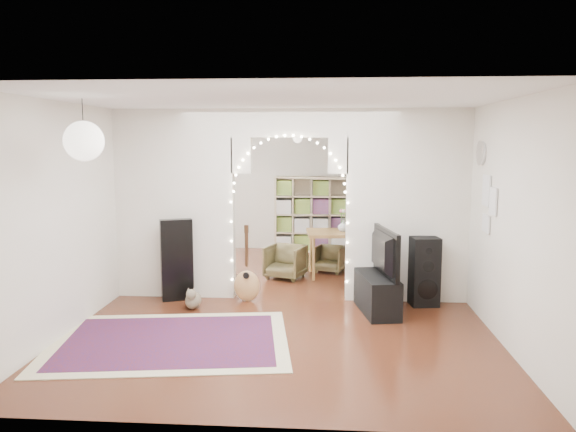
# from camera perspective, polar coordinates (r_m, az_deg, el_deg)

# --- Properties ---
(floor) EXTENTS (7.50, 7.50, 0.00)m
(floor) POSITION_cam_1_polar(r_m,az_deg,el_deg) (8.23, 0.16, -8.25)
(floor) COLOR black
(floor) RESTS_ON ground
(ceiling) EXTENTS (5.00, 7.50, 0.02)m
(ceiling) POSITION_cam_1_polar(r_m,az_deg,el_deg) (7.93, 0.17, 10.86)
(ceiling) COLOR white
(ceiling) RESTS_ON wall_back
(wall_back) EXTENTS (5.00, 0.02, 2.70)m
(wall_back) POSITION_cam_1_polar(r_m,az_deg,el_deg) (11.70, 1.44, 3.18)
(wall_back) COLOR silver
(wall_back) RESTS_ON floor
(wall_front) EXTENTS (5.00, 0.02, 2.70)m
(wall_front) POSITION_cam_1_polar(r_m,az_deg,el_deg) (4.28, -3.34, -4.48)
(wall_front) COLOR silver
(wall_front) RESTS_ON floor
(wall_left) EXTENTS (0.02, 7.50, 2.70)m
(wall_left) POSITION_cam_1_polar(r_m,az_deg,el_deg) (8.52, -16.87, 1.21)
(wall_left) COLOR silver
(wall_left) RESTS_ON floor
(wall_right) EXTENTS (0.02, 7.50, 2.70)m
(wall_right) POSITION_cam_1_polar(r_m,az_deg,el_deg) (8.19, 17.90, 0.93)
(wall_right) COLOR silver
(wall_right) RESTS_ON floor
(divider_wall) EXTENTS (5.00, 0.20, 2.70)m
(divider_wall) POSITION_cam_1_polar(r_m,az_deg,el_deg) (7.96, 0.16, 1.66)
(divider_wall) COLOR silver
(divider_wall) RESTS_ON floor
(fairy_lights) EXTENTS (1.64, 0.04, 1.60)m
(fairy_lights) POSITION_cam_1_polar(r_m,az_deg,el_deg) (7.82, 0.10, 2.48)
(fairy_lights) COLOR #FFEABF
(fairy_lights) RESTS_ON divider_wall
(window) EXTENTS (0.04, 1.20, 1.40)m
(window) POSITION_cam_1_polar(r_m,az_deg,el_deg) (10.19, -13.13, 3.18)
(window) COLOR white
(window) RESTS_ON wall_left
(wall_clock) EXTENTS (0.03, 0.31, 0.31)m
(wall_clock) POSITION_cam_1_polar(r_m,az_deg,el_deg) (7.55, 19.06, 6.06)
(wall_clock) COLOR white
(wall_clock) RESTS_ON wall_right
(picture_frames) EXTENTS (0.02, 0.50, 0.70)m
(picture_frames) POSITION_cam_1_polar(r_m,az_deg,el_deg) (7.20, 19.66, 1.20)
(picture_frames) COLOR white
(picture_frames) RESTS_ON wall_right
(paper_lantern) EXTENTS (0.40, 0.40, 0.40)m
(paper_lantern) POSITION_cam_1_polar(r_m,az_deg,el_deg) (6.02, -20.02, 7.18)
(paper_lantern) COLOR white
(paper_lantern) RESTS_ON ceiling
(ceiling_fan) EXTENTS (1.10, 1.10, 0.30)m
(ceiling_fan) POSITION_cam_1_polar(r_m,az_deg,el_deg) (9.92, 0.98, 8.46)
(ceiling_fan) COLOR #CD9044
(ceiling_fan) RESTS_ON ceiling
(area_rug) EXTENTS (2.89, 2.32, 0.02)m
(area_rug) POSITION_cam_1_polar(r_m,az_deg,el_deg) (6.64, -11.89, -12.28)
(area_rug) COLOR maroon
(area_rug) RESTS_ON floor
(guitar_case) EXTENTS (0.47, 0.31, 1.16)m
(guitar_case) POSITION_cam_1_polar(r_m,az_deg,el_deg) (8.12, -11.23, -4.40)
(guitar_case) COLOR black
(guitar_case) RESTS_ON floor
(acoustic_guitar) EXTENTS (0.39, 0.24, 0.93)m
(acoustic_guitar) POSITION_cam_1_polar(r_m,az_deg,el_deg) (7.95, -4.21, -5.84)
(acoustic_guitar) COLOR #BE7E4C
(acoustic_guitar) RESTS_ON floor
(tabby_cat) EXTENTS (0.23, 0.50, 0.33)m
(tabby_cat) POSITION_cam_1_polar(r_m,az_deg,el_deg) (7.75, -9.62, -8.34)
(tabby_cat) COLOR brown
(tabby_cat) RESTS_ON floor
(floor_speaker) EXTENTS (0.41, 0.38, 0.95)m
(floor_speaker) POSITION_cam_1_polar(r_m,az_deg,el_deg) (7.96, 13.69, -5.51)
(floor_speaker) COLOR black
(floor_speaker) RESTS_ON floor
(media_console) EXTENTS (0.57, 1.05, 0.50)m
(media_console) POSITION_cam_1_polar(r_m,az_deg,el_deg) (7.57, 9.03, -7.81)
(media_console) COLOR black
(media_console) RESTS_ON floor
(tv) EXTENTS (0.33, 1.08, 0.62)m
(tv) POSITION_cam_1_polar(r_m,az_deg,el_deg) (7.44, 9.11, -3.65)
(tv) COLOR black
(tv) RESTS_ON media_console
(bookcase) EXTENTS (1.54, 0.68, 1.54)m
(bookcase) POSITION_cam_1_polar(r_m,az_deg,el_deg) (11.50, 2.40, 0.19)
(bookcase) COLOR #CAB493
(bookcase) RESTS_ON floor
(dining_table) EXTENTS (1.27, 0.91, 0.76)m
(dining_table) POSITION_cam_1_polar(r_m,az_deg,el_deg) (9.44, 5.64, -2.00)
(dining_table) COLOR brown
(dining_table) RESTS_ON floor
(flower_vase) EXTENTS (0.20, 0.20, 0.19)m
(flower_vase) POSITION_cam_1_polar(r_m,az_deg,el_deg) (9.41, 5.65, -0.99)
(flower_vase) COLOR white
(flower_vase) RESTS_ON dining_table
(dining_chair_left) EXTENTS (0.62, 0.62, 0.46)m
(dining_chair_left) POSITION_cam_1_polar(r_m,az_deg,el_deg) (9.77, 4.27, -4.37)
(dining_chair_left) COLOR #4A4125
(dining_chair_left) RESTS_ON floor
(dining_chair_right) EXTENTS (0.74, 0.75, 0.55)m
(dining_chair_right) POSITION_cam_1_polar(r_m,az_deg,el_deg) (9.29, -0.27, -4.67)
(dining_chair_right) COLOR #4A4125
(dining_chair_right) RESTS_ON floor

